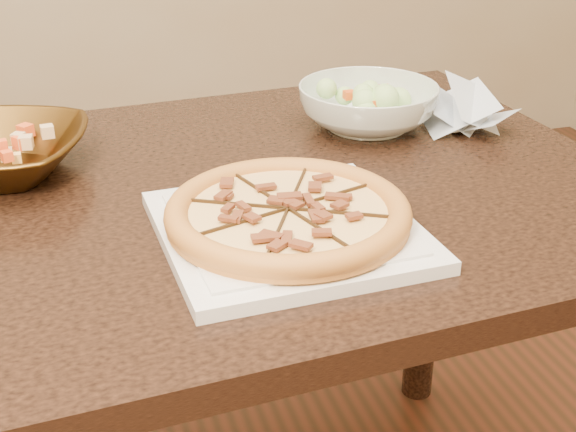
# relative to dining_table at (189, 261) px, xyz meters

# --- Properties ---
(dining_table) EXTENTS (1.38, 0.94, 0.75)m
(dining_table) POSITION_rel_dining_table_xyz_m (0.00, 0.00, 0.00)
(dining_table) COLOR #341D12
(dining_table) RESTS_ON floor
(plate) EXTENTS (0.33, 0.33, 0.02)m
(plate) POSITION_rel_dining_table_xyz_m (0.10, -0.17, 0.12)
(plate) COLOR white
(plate) RESTS_ON dining_table
(pizza) EXTENTS (0.31, 0.31, 0.03)m
(pizza) POSITION_rel_dining_table_xyz_m (0.10, -0.17, 0.14)
(pizza) COLOR #C98730
(pizza) RESTS_ON plate
(salad_bowl) EXTENTS (0.25, 0.25, 0.07)m
(salad_bowl) POSITION_rel_dining_table_xyz_m (0.35, 0.18, 0.15)
(salad_bowl) COLOR silver
(salad_bowl) RESTS_ON dining_table
(salad) EXTENTS (0.13, 0.11, 0.04)m
(salad) POSITION_rel_dining_table_xyz_m (0.35, 0.18, 0.20)
(salad) COLOR #BDEF8A
(salad) RESTS_ON salad_bowl
(cling_film) EXTENTS (0.15, 0.13, 0.05)m
(cling_film) POSITION_rel_dining_table_xyz_m (0.52, 0.14, 0.13)
(cling_film) COLOR silver
(cling_film) RESTS_ON dining_table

